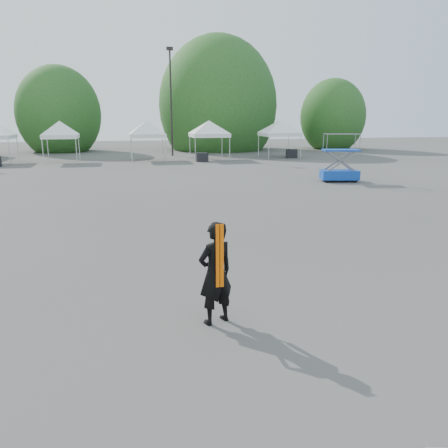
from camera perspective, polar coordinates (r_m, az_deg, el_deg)
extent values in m
plane|color=#474442|center=(11.02, -3.32, -5.63)|extent=(120.00, 120.00, 0.00)
cylinder|color=black|center=(42.52, -6.92, 15.24)|extent=(0.16, 0.16, 9.50)
cube|color=black|center=(42.93, -7.12, 21.79)|extent=(0.60, 0.25, 0.30)
cylinder|color=#382314|center=(50.70, -20.48, 10.16)|extent=(0.36, 0.36, 2.27)
ellipsoid|color=#21521B|center=(50.64, -20.76, 13.32)|extent=(4.16, 4.16, 4.78)
cylinder|color=#382314|center=(50.45, -0.78, 11.30)|extent=(0.36, 0.36, 2.80)
ellipsoid|color=#21521B|center=(50.42, -0.80, 15.22)|extent=(5.12, 5.12, 5.89)
cylinder|color=#382314|center=(52.94, 13.83, 10.65)|extent=(0.36, 0.36, 2.10)
ellipsoid|color=#21521B|center=(52.87, 14.00, 13.45)|extent=(3.84, 3.84, 4.42)
cylinder|color=silver|center=(38.30, -26.25, 8.47)|extent=(0.06, 0.06, 2.00)
cylinder|color=silver|center=(41.22, -25.34, 8.85)|extent=(0.06, 0.06, 2.00)
cylinder|color=silver|center=(37.46, -22.58, 8.75)|extent=(0.06, 0.06, 2.00)
cylinder|color=silver|center=(37.14, -18.72, 9.04)|extent=(0.06, 0.06, 2.00)
cylinder|color=silver|center=(39.94, -22.02, 9.05)|extent=(0.06, 0.06, 2.00)
cylinder|color=silver|center=(39.64, -18.39, 9.32)|extent=(0.06, 0.06, 2.00)
cube|color=white|center=(38.46, -20.57, 10.65)|extent=(2.71, 2.71, 0.30)
pyramid|color=white|center=(38.43, -20.73, 12.50)|extent=(3.83, 3.83, 1.10)
cylinder|color=silver|center=(36.93, -11.96, 9.44)|extent=(0.06, 0.06, 2.00)
cylinder|color=silver|center=(37.09, -7.62, 9.63)|extent=(0.06, 0.06, 2.00)
cylinder|color=silver|center=(39.69, -12.06, 9.72)|extent=(0.06, 0.06, 2.00)
cylinder|color=silver|center=(39.85, -8.02, 9.91)|extent=(0.06, 0.06, 2.00)
cube|color=white|center=(38.31, -9.98, 11.30)|extent=(2.97, 2.97, 0.30)
pyramid|color=white|center=(38.27, -10.06, 13.17)|extent=(4.20, 4.20, 1.10)
cylinder|color=silver|center=(36.94, -3.77, 9.71)|extent=(0.06, 0.06, 2.00)
cylinder|color=silver|center=(37.53, 0.75, 9.80)|extent=(0.06, 0.06, 2.00)
cylinder|color=silver|center=(39.85, -4.47, 10.00)|extent=(0.06, 0.06, 2.00)
cylinder|color=silver|center=(40.40, -0.26, 10.09)|extent=(0.06, 0.06, 2.00)
cube|color=white|center=(38.59, -1.95, 11.51)|extent=(3.15, 3.15, 0.30)
pyramid|color=white|center=(38.56, -1.97, 13.37)|extent=(4.46, 4.46, 1.10)
cylinder|color=silver|center=(38.91, 5.88, 9.87)|extent=(0.06, 0.06, 2.00)
cylinder|color=silver|center=(39.97, 10.02, 9.84)|extent=(0.06, 0.06, 2.00)
cylinder|color=silver|center=(41.75, 4.54, 10.17)|extent=(0.06, 0.06, 2.00)
cylinder|color=silver|center=(42.75, 8.44, 10.15)|extent=(0.06, 0.06, 2.00)
cube|color=white|center=(40.76, 7.27, 11.54)|extent=(3.20, 3.20, 0.30)
pyramid|color=white|center=(40.73, 7.32, 13.29)|extent=(4.53, 4.53, 1.10)
imported|color=black|center=(7.85, -1.12, -6.46)|extent=(0.81, 0.68, 1.90)
cube|color=#FF6005|center=(7.55, -0.83, -4.24)|extent=(0.15, 0.03, 1.14)
cube|color=#0B3097|center=(26.23, 14.83, 6.24)|extent=(2.28, 1.48, 0.53)
cube|color=#0B3097|center=(26.10, 15.02, 9.30)|extent=(2.19, 1.42, 0.09)
cylinder|color=black|center=(25.64, 13.35, 5.63)|extent=(0.34, 0.20, 0.32)
cylinder|color=black|center=(26.07, 16.73, 5.55)|extent=(0.34, 0.20, 0.32)
cylinder|color=black|center=(26.49, 12.89, 5.91)|extent=(0.34, 0.20, 0.32)
cylinder|color=black|center=(26.90, 16.18, 5.83)|extent=(0.34, 0.20, 0.32)
cube|color=black|center=(36.80, -2.87, 8.71)|extent=(0.97, 0.77, 0.73)
cube|color=black|center=(40.61, 8.81, 9.08)|extent=(1.17, 1.02, 0.77)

